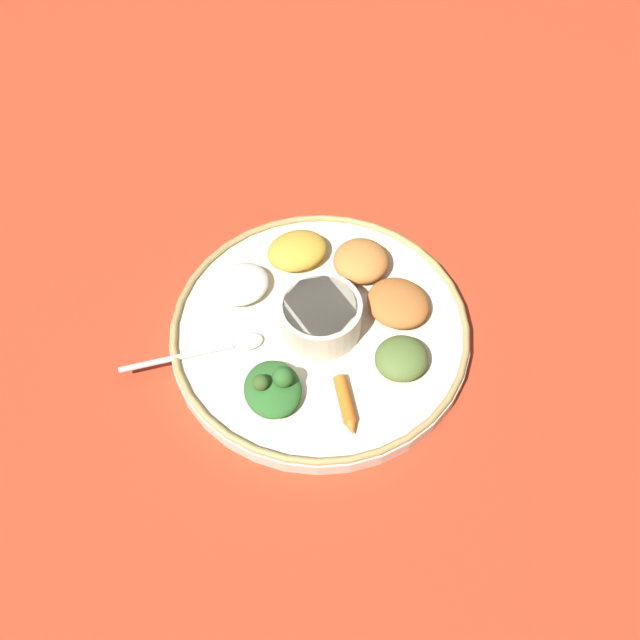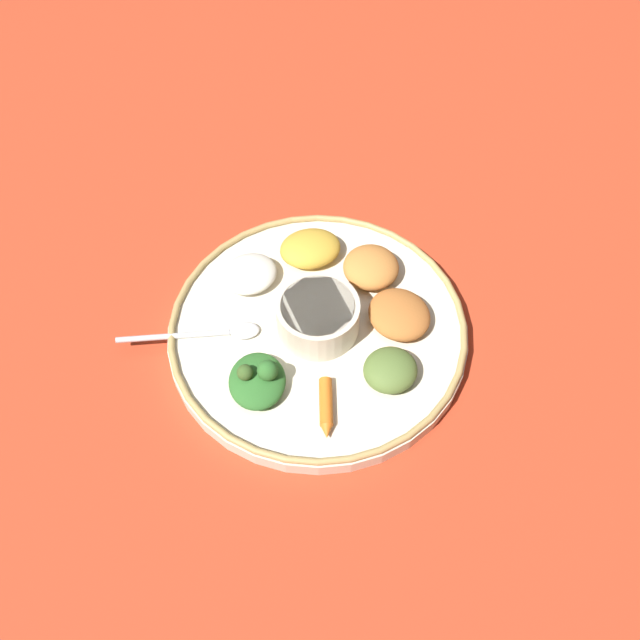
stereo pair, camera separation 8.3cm
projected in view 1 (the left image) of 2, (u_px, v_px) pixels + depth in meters
ground_plane at (320, 336)px, 0.86m from camera, size 2.40×2.40×0.00m
platter at (320, 332)px, 0.85m from camera, size 0.35×0.35×0.02m
platter_rim at (320, 326)px, 0.84m from camera, size 0.35×0.35×0.01m
center_bowl at (320, 315)px, 0.82m from camera, size 0.10×0.10×0.04m
spoon at (215, 349)px, 0.82m from camera, size 0.17×0.03×0.01m
greens_pile at (273, 388)px, 0.78m from camera, size 0.07×0.07×0.04m
carrot_near_spoon at (346, 405)px, 0.78m from camera, size 0.02×0.07×0.01m
mound_squash at (361, 261)px, 0.88m from camera, size 0.07×0.07×0.03m
mound_lentil_yellow at (297, 251)px, 0.89m from camera, size 0.09×0.08×0.03m
mound_chickpea at (398, 303)px, 0.84m from camera, size 0.10×0.10×0.03m
mound_collards at (401, 358)px, 0.80m from camera, size 0.08×0.08×0.03m
mound_rice_white at (242, 284)px, 0.86m from camera, size 0.09×0.09×0.02m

